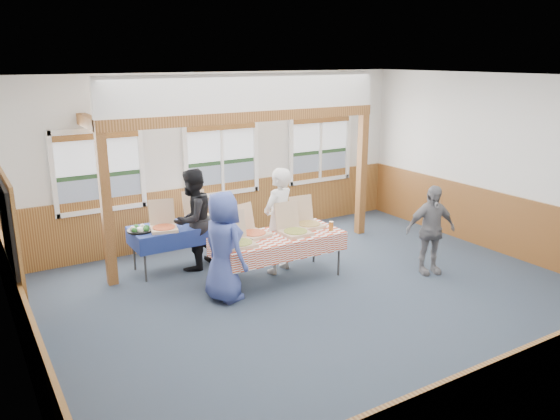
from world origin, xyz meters
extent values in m
plane|color=#2B3746|center=(0.00, 0.00, 0.00)|extent=(8.00, 8.00, 0.00)
plane|color=white|center=(0.00, 0.00, 3.20)|extent=(8.00, 8.00, 0.00)
plane|color=silver|center=(0.00, 3.50, 1.60)|extent=(8.00, 0.00, 8.00)
plane|color=silver|center=(-4.00, 0.00, 1.60)|extent=(0.00, 8.00, 8.00)
plane|color=silver|center=(4.00, 0.00, 1.60)|extent=(0.00, 8.00, 8.00)
cube|color=brown|center=(0.00, 3.48, 0.55)|extent=(7.98, 0.05, 1.10)
cube|color=brown|center=(0.00, -3.48, 0.55)|extent=(7.98, 0.05, 1.10)
cube|color=brown|center=(-3.98, 0.00, 0.55)|extent=(0.05, 6.98, 1.10)
cube|color=brown|center=(3.98, 0.00, 0.55)|extent=(0.05, 6.98, 1.10)
cube|color=#343434|center=(-3.96, 0.90, 1.05)|extent=(0.06, 1.30, 2.10)
cube|color=white|center=(-2.30, 3.44, 0.91)|extent=(1.52, 0.05, 0.08)
cube|color=white|center=(-2.30, 3.44, 2.29)|extent=(1.52, 0.05, 0.08)
cube|color=white|center=(-3.04, 3.44, 1.60)|extent=(0.08, 0.05, 1.46)
cube|color=white|center=(-1.56, 3.44, 1.60)|extent=(0.08, 0.05, 1.46)
cube|color=white|center=(-2.30, 3.44, 1.60)|extent=(0.05, 0.05, 1.30)
cube|color=slate|center=(-2.30, 3.48, 1.21)|extent=(1.40, 0.02, 0.52)
cube|color=#1C381C|center=(-2.30, 3.48, 1.51)|extent=(1.40, 0.02, 0.08)
cube|color=silver|center=(-2.30, 3.48, 1.90)|extent=(1.40, 0.02, 0.70)
cube|color=brown|center=(-2.30, 3.42, 2.19)|extent=(1.40, 0.07, 0.10)
cube|color=white|center=(0.00, 3.44, 0.91)|extent=(1.52, 0.05, 0.08)
cube|color=white|center=(0.00, 3.44, 2.29)|extent=(1.52, 0.05, 0.08)
cube|color=white|center=(-0.74, 3.44, 1.60)|extent=(0.08, 0.05, 1.46)
cube|color=white|center=(0.74, 3.44, 1.60)|extent=(0.08, 0.05, 1.46)
cube|color=white|center=(0.00, 3.44, 1.60)|extent=(0.05, 0.05, 1.30)
cube|color=slate|center=(0.00, 3.48, 1.21)|extent=(1.40, 0.02, 0.52)
cube|color=#1C381C|center=(0.00, 3.48, 1.51)|extent=(1.40, 0.02, 0.08)
cube|color=silver|center=(0.00, 3.48, 1.90)|extent=(1.40, 0.02, 0.70)
cube|color=brown|center=(0.00, 3.42, 2.19)|extent=(1.40, 0.07, 0.10)
cube|color=white|center=(2.30, 3.44, 0.91)|extent=(1.52, 0.05, 0.08)
cube|color=white|center=(2.30, 3.44, 2.29)|extent=(1.52, 0.05, 0.08)
cube|color=white|center=(1.56, 3.44, 1.60)|extent=(0.08, 0.05, 1.46)
cube|color=white|center=(3.04, 3.44, 1.60)|extent=(0.08, 0.05, 1.46)
cube|color=white|center=(2.30, 3.44, 1.60)|extent=(0.05, 0.05, 1.30)
cube|color=slate|center=(2.30, 3.48, 1.21)|extent=(1.40, 0.02, 0.52)
cube|color=#1C381C|center=(2.30, 3.48, 1.51)|extent=(1.40, 0.02, 0.08)
cube|color=silver|center=(2.30, 3.48, 1.90)|extent=(1.40, 0.02, 0.70)
cube|color=brown|center=(2.30, 3.42, 2.19)|extent=(1.40, 0.07, 0.10)
cube|color=brown|center=(-2.50, 2.30, 1.20)|extent=(0.15, 0.15, 2.40)
cube|color=brown|center=(2.50, 2.30, 1.20)|extent=(0.15, 0.15, 2.40)
cube|color=brown|center=(0.00, 2.30, 2.49)|extent=(5.15, 0.18, 0.18)
cylinder|color=#343434|center=(-2.02, 2.09, 0.36)|extent=(0.04, 0.04, 0.73)
cylinder|color=#343434|center=(-2.02, 2.68, 0.36)|extent=(0.04, 0.04, 0.73)
cylinder|color=#343434|center=(-0.44, 2.09, 0.36)|extent=(0.04, 0.04, 0.73)
cylinder|color=#343434|center=(-0.44, 2.68, 0.36)|extent=(0.04, 0.04, 0.73)
cube|color=#343434|center=(-1.23, 2.39, 0.73)|extent=(1.78, 0.93, 0.03)
cube|color=navy|center=(-1.23, 2.39, 0.75)|extent=(1.85, 0.99, 0.01)
cube|color=navy|center=(-1.23, 2.00, 0.61)|extent=(1.75, 0.24, 0.28)
cube|color=navy|center=(-1.23, 2.77, 0.61)|extent=(1.75, 0.24, 0.28)
cylinder|color=#343434|center=(-1.12, 0.72, 0.36)|extent=(0.04, 0.04, 0.73)
cylinder|color=#343434|center=(-1.12, 1.43, 0.36)|extent=(0.04, 0.04, 0.73)
cylinder|color=#343434|center=(0.76, 0.72, 0.36)|extent=(0.04, 0.04, 0.73)
cylinder|color=#343434|center=(0.76, 1.43, 0.36)|extent=(0.04, 0.04, 0.73)
cube|color=#343434|center=(-0.18, 1.07, 0.73)|extent=(2.08, 1.05, 0.03)
cube|color=#BA2F13|center=(-0.18, 1.07, 0.75)|extent=(2.15, 1.12, 0.01)
cube|color=#BA2F13|center=(-0.18, 0.63, 0.61)|extent=(2.05, 0.24, 0.28)
cube|color=#BA2F13|center=(-0.18, 1.52, 0.61)|extent=(2.05, 0.24, 0.28)
cube|color=tan|center=(-1.63, 2.24, 0.78)|extent=(0.50, 0.50, 0.05)
cylinder|color=orange|center=(-1.63, 2.24, 0.81)|extent=(0.44, 0.44, 0.01)
cube|color=tan|center=(-1.58, 2.48, 1.01)|extent=(0.42, 0.19, 0.41)
cube|color=tan|center=(-0.88, 2.51, 0.78)|extent=(0.42, 0.42, 0.05)
cylinder|color=tan|center=(-0.88, 2.51, 0.81)|extent=(0.37, 0.37, 0.01)
cube|color=tan|center=(-0.88, 2.76, 1.01)|extent=(0.42, 0.10, 0.41)
cube|color=tan|center=(-0.93, 0.93, 0.78)|extent=(0.45, 0.45, 0.05)
cylinder|color=gold|center=(-0.93, 0.93, 0.81)|extent=(0.39, 0.39, 0.01)
cube|color=tan|center=(-0.91, 1.19, 1.02)|extent=(0.43, 0.12, 0.42)
cube|color=tan|center=(-0.53, 1.22, 0.78)|extent=(0.52, 0.52, 0.05)
cylinder|color=orange|center=(-0.53, 1.22, 0.81)|extent=(0.45, 0.45, 0.01)
cube|color=tan|center=(-0.59, 1.47, 1.01)|extent=(0.44, 0.20, 0.42)
cube|color=tan|center=(0.07, 0.95, 0.78)|extent=(0.43, 0.43, 0.05)
cylinder|color=gold|center=(0.07, 0.95, 0.81)|extent=(0.38, 0.38, 0.01)
cube|color=tan|center=(0.07, 1.21, 1.02)|extent=(0.43, 0.10, 0.42)
cube|color=tan|center=(0.47, 1.17, 0.78)|extent=(0.45, 0.45, 0.05)
cylinder|color=tan|center=(0.47, 1.17, 0.81)|extent=(0.40, 0.40, 0.01)
cube|color=tan|center=(0.49, 1.43, 1.01)|extent=(0.43, 0.13, 0.42)
cylinder|color=black|center=(-1.98, 2.39, 0.77)|extent=(0.41, 0.41, 0.03)
cylinder|color=silver|center=(-1.98, 2.39, 0.80)|extent=(0.09, 0.09, 0.04)
sphere|color=#276526|center=(-1.87, 2.39, 0.80)|extent=(0.09, 0.09, 0.09)
sphere|color=silver|center=(-1.91, 2.48, 0.80)|extent=(0.09, 0.09, 0.09)
sphere|color=#276526|center=(-2.01, 2.50, 0.80)|extent=(0.09, 0.09, 0.09)
sphere|color=silver|center=(-2.08, 2.44, 0.80)|extent=(0.09, 0.09, 0.09)
sphere|color=#276526|center=(-2.08, 2.34, 0.80)|extent=(0.09, 0.09, 0.09)
sphere|color=silver|center=(-2.01, 2.28, 0.80)|extent=(0.09, 0.09, 0.09)
sphere|color=#276526|center=(-1.91, 2.30, 0.80)|extent=(0.09, 0.09, 0.09)
cylinder|color=#9F591A|center=(0.67, 0.82, 0.83)|extent=(0.07, 0.07, 0.15)
imported|color=silver|center=(0.02, 1.38, 0.88)|extent=(0.75, 0.63, 1.76)
imported|color=black|center=(-1.12, 2.25, 0.86)|extent=(1.04, 0.97, 1.71)
imported|color=#3C4C98|center=(-1.22, 0.86, 0.82)|extent=(0.69, 0.90, 1.64)
imported|color=slate|center=(2.11, 0.04, 0.74)|extent=(0.94, 0.59, 1.49)
camera|label=1|loc=(-4.39, -5.93, 3.47)|focal=35.00mm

